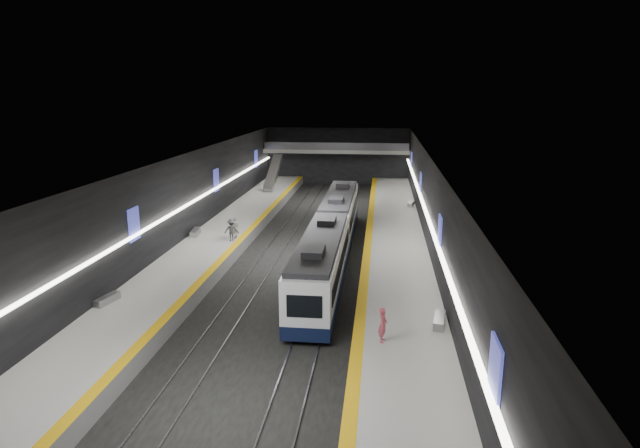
# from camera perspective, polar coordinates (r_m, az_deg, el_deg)

# --- Properties ---
(ground) EXTENTS (70.00, 70.00, 0.00)m
(ground) POSITION_cam_1_polar(r_m,az_deg,el_deg) (43.05, -2.03, -3.63)
(ground) COLOR black
(ground) RESTS_ON ground
(ceiling) EXTENTS (20.00, 70.00, 0.04)m
(ceiling) POSITION_cam_1_polar(r_m,az_deg,el_deg) (41.33, -2.12, 6.99)
(ceiling) COLOR beige
(ceiling) RESTS_ON wall_left
(wall_left) EXTENTS (0.04, 70.00, 8.00)m
(wall_left) POSITION_cam_1_polar(r_m,az_deg,el_deg) (44.60, -14.89, 1.84)
(wall_left) COLOR black
(wall_left) RESTS_ON ground
(wall_right) EXTENTS (0.04, 70.00, 8.00)m
(wall_right) POSITION_cam_1_polar(r_m,az_deg,el_deg) (41.72, 11.64, 1.20)
(wall_right) COLOR black
(wall_right) RESTS_ON ground
(wall_back) EXTENTS (20.00, 0.04, 8.00)m
(wall_back) POSITION_cam_1_polar(r_m,az_deg,el_deg) (76.34, 1.90, 7.22)
(wall_back) COLOR black
(wall_back) RESTS_ON ground
(platform_left) EXTENTS (5.00, 70.00, 1.00)m
(platform_left) POSITION_cam_1_polar(r_m,az_deg,el_deg) (44.61, -11.61, -2.61)
(platform_left) COLOR slate
(platform_left) RESTS_ON ground
(tile_surface_left) EXTENTS (5.00, 70.00, 0.02)m
(tile_surface_left) POSITION_cam_1_polar(r_m,az_deg,el_deg) (44.47, -11.64, -1.98)
(tile_surface_left) COLOR #B5B5B0
(tile_surface_left) RESTS_ON platform_left
(tactile_strip_left) EXTENTS (0.60, 70.00, 0.02)m
(tactile_strip_left) POSITION_cam_1_polar(r_m,az_deg,el_deg) (43.84, -8.91, -2.08)
(tactile_strip_left) COLOR #EBAE0C
(tactile_strip_left) RESTS_ON platform_left
(platform_right) EXTENTS (5.00, 70.00, 1.00)m
(platform_right) POSITION_cam_1_polar(r_m,az_deg,el_deg) (42.47, 8.04, -3.31)
(platform_right) COLOR slate
(platform_right) RESTS_ON ground
(tile_surface_right) EXTENTS (5.00, 70.00, 0.02)m
(tile_surface_right) POSITION_cam_1_polar(r_m,az_deg,el_deg) (42.32, 8.07, -2.65)
(tile_surface_right) COLOR #B5B5B0
(tile_surface_right) RESTS_ON platform_right
(tactile_strip_right) EXTENTS (0.60, 70.00, 0.02)m
(tactile_strip_right) POSITION_cam_1_polar(r_m,az_deg,el_deg) (42.31, 5.08, -2.56)
(tactile_strip_right) COLOR #EBAE0C
(tactile_strip_right) RESTS_ON platform_right
(rails) EXTENTS (6.52, 70.00, 0.12)m
(rails) POSITION_cam_1_polar(r_m,az_deg,el_deg) (43.03, -2.03, -3.56)
(rails) COLOR gray
(rails) RESTS_ON ground
(train) EXTENTS (2.69, 30.05, 3.60)m
(train) POSITION_cam_1_polar(r_m,az_deg,el_deg) (41.82, 1.27, -1.03)
(train) COLOR #0D1533
(train) RESTS_ON ground
(ad_posters) EXTENTS (19.94, 53.50, 2.20)m
(ad_posters) POSITION_cam_1_polar(r_m,az_deg,el_deg) (42.87, -1.88, 2.51)
(ad_posters) COLOR #3C41B4
(ad_posters) RESTS_ON wall_left
(cove_light_left) EXTENTS (0.25, 68.60, 0.12)m
(cove_light_left) POSITION_cam_1_polar(r_m,az_deg,el_deg) (44.57, -14.63, 1.58)
(cove_light_left) COLOR white
(cove_light_left) RESTS_ON wall_left
(cove_light_right) EXTENTS (0.25, 68.60, 0.12)m
(cove_light_right) POSITION_cam_1_polar(r_m,az_deg,el_deg) (41.74, 11.35, 0.94)
(cove_light_right) COLOR white
(cove_light_right) RESTS_ON wall_right
(mezzanine_bridge) EXTENTS (20.00, 3.00, 1.50)m
(mezzanine_bridge) POSITION_cam_1_polar(r_m,az_deg,el_deg) (74.17, 1.77, 7.83)
(mezzanine_bridge) COLOR gray
(mezzanine_bridge) RESTS_ON wall_left
(escalator) EXTENTS (1.20, 7.50, 3.92)m
(escalator) POSITION_cam_1_polar(r_m,az_deg,el_deg) (68.70, -5.01, 5.49)
(escalator) COLOR #99999E
(escalator) RESTS_ON platform_left
(bench_left_near) EXTENTS (0.89, 1.85, 0.43)m
(bench_left_near) POSITION_cam_1_polar(r_m,az_deg,el_deg) (33.86, -21.77, -7.50)
(bench_left_near) COLOR #99999E
(bench_left_near) RESTS_ON platform_left
(bench_left_far) EXTENTS (0.84, 2.08, 0.49)m
(bench_left_far) POSITION_cam_1_polar(r_m,az_deg,el_deg) (47.05, -13.15, -0.88)
(bench_left_far) COLOR #99999E
(bench_left_far) RESTS_ON platform_left
(bench_right_near) EXTENTS (0.84, 1.99, 0.47)m
(bench_right_near) POSITION_cam_1_polar(r_m,az_deg,el_deg) (29.43, 12.62, -10.03)
(bench_right_near) COLOR #99999E
(bench_right_near) RESTS_ON platform_right
(bench_right_far) EXTENTS (0.83, 1.75, 0.41)m
(bench_right_far) POSITION_cam_1_polar(r_m,az_deg,el_deg) (58.41, 9.69, 2.13)
(bench_right_far) COLOR #99999E
(bench_right_far) RESTS_ON platform_right
(passenger_right_a) EXTENTS (0.50, 0.69, 1.77)m
(passenger_right_a) POSITION_cam_1_polar(r_m,az_deg,el_deg) (26.87, 6.72, -10.66)
(passenger_right_a) COLOR #CC4C61
(passenger_right_a) RESTS_ON platform_right
(passenger_left_a) EXTENTS (0.57, 1.10, 1.80)m
(passenger_left_a) POSITION_cam_1_polar(r_m,az_deg,el_deg) (45.23, -9.04, -0.43)
(passenger_left_a) COLOR beige
(passenger_left_a) RESTS_ON platform_left
(passenger_left_b) EXTENTS (1.27, 0.83, 1.84)m
(passenger_left_b) POSITION_cam_1_polar(r_m,az_deg,el_deg) (44.49, -9.42, -0.65)
(passenger_left_b) COLOR #403F47
(passenger_left_b) RESTS_ON platform_left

